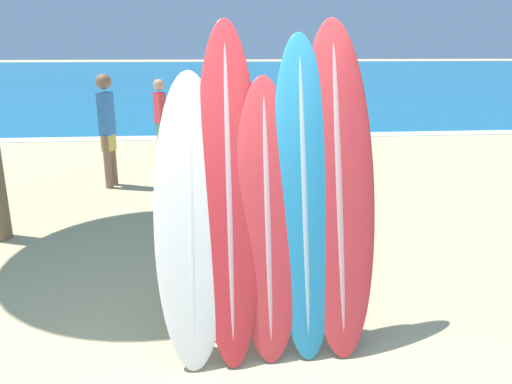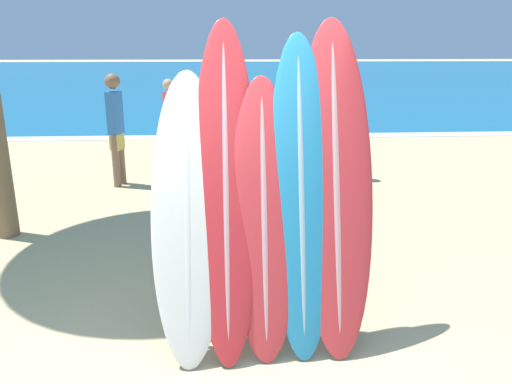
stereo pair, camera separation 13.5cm
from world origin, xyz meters
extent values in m
plane|color=tan|center=(0.00, 0.00, 0.00)|extent=(160.00, 160.00, 0.00)
cube|color=#146693|center=(0.00, 39.21, 0.00)|extent=(120.00, 60.00, 0.00)
cube|color=white|center=(0.00, 9.51, 0.01)|extent=(120.00, 0.60, 0.01)
cylinder|color=#47474C|center=(-0.31, 0.41, 0.48)|extent=(0.04, 0.04, 0.95)
cylinder|color=#47474C|center=(1.11, 0.41, 0.48)|extent=(0.04, 0.04, 0.95)
cylinder|color=#47474C|center=(0.40, 0.41, 0.93)|extent=(1.46, 0.04, 0.04)
cylinder|color=#47474C|center=(0.40, 0.41, 0.12)|extent=(1.46, 0.04, 0.04)
ellipsoid|color=silver|center=(-0.15, 0.42, 1.04)|extent=(0.54, 0.87, 2.08)
ellipsoid|color=silver|center=(-0.15, 0.42, 1.04)|extent=(0.10, 0.85, 2.00)
ellipsoid|color=red|center=(0.13, 0.49, 1.23)|extent=(0.48, 1.01, 2.46)
ellipsoid|color=#D19A9C|center=(0.13, 0.49, 1.23)|extent=(0.09, 0.98, 2.36)
ellipsoid|color=red|center=(0.41, 0.41, 1.02)|extent=(0.50, 0.76, 2.04)
ellipsoid|color=#D59E9F|center=(0.41, 0.41, 1.02)|extent=(0.09, 0.74, 1.96)
ellipsoid|color=teal|center=(0.69, 0.46, 1.18)|extent=(0.48, 0.84, 2.35)
ellipsoid|color=#98BACC|center=(0.69, 0.46, 1.18)|extent=(0.09, 0.82, 2.26)
ellipsoid|color=red|center=(0.95, 0.48, 1.23)|extent=(0.56, 0.89, 2.46)
ellipsoid|color=#D59E9F|center=(0.95, 0.48, 1.23)|extent=(0.10, 0.86, 2.36)
cylinder|color=tan|center=(-0.91, 6.82, 0.38)|extent=(0.11, 0.11, 0.77)
cylinder|color=tan|center=(-1.00, 6.95, 0.38)|extent=(0.11, 0.11, 0.77)
cube|color=#478466|center=(-0.96, 6.88, 0.65)|extent=(0.23, 0.25, 0.23)
cube|color=#DB3842|center=(-0.96, 6.88, 1.07)|extent=(0.26, 0.28, 0.60)
sphere|color=tan|center=(-0.96, 6.88, 1.51)|extent=(0.22, 0.22, 0.22)
cylinder|color=#846047|center=(-1.65, 4.98, 0.43)|extent=(0.12, 0.12, 0.86)
cylinder|color=#846047|center=(-1.60, 5.17, 0.43)|extent=(0.12, 0.12, 0.86)
cube|color=gold|center=(-1.63, 5.07, 0.73)|extent=(0.21, 0.27, 0.26)
cube|color=#3370BC|center=(-1.63, 5.07, 1.20)|extent=(0.23, 0.30, 0.68)
sphere|color=#846047|center=(-1.63, 5.07, 1.70)|extent=(0.24, 0.24, 0.24)
cylinder|color=beige|center=(2.12, 5.38, 0.38)|extent=(0.11, 0.11, 0.77)
cylinder|color=beige|center=(2.08, 5.22, 0.38)|extent=(0.11, 0.11, 0.77)
cube|color=#478466|center=(2.10, 5.30, 0.65)|extent=(0.18, 0.24, 0.23)
cube|color=#2D333D|center=(2.10, 5.30, 1.07)|extent=(0.20, 0.26, 0.60)
sphere|color=beige|center=(2.10, 5.30, 1.51)|extent=(0.22, 0.22, 0.22)
camera|label=1|loc=(0.00, -3.05, 2.24)|focal=35.00mm
camera|label=2|loc=(0.13, -3.06, 2.24)|focal=35.00mm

